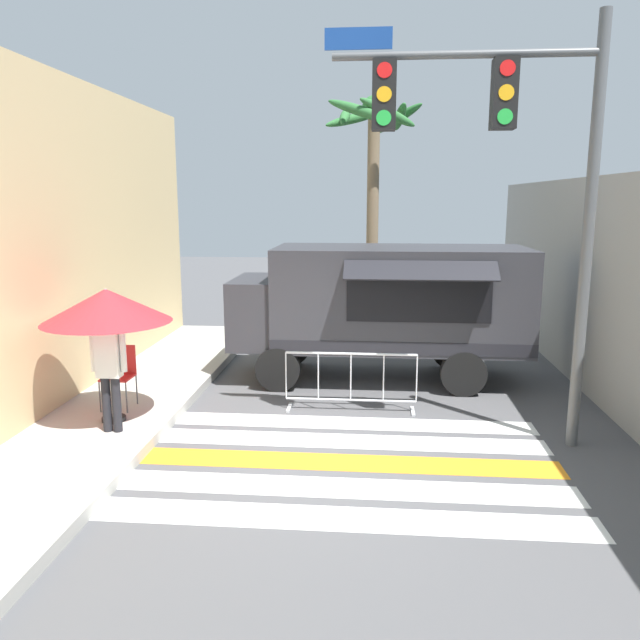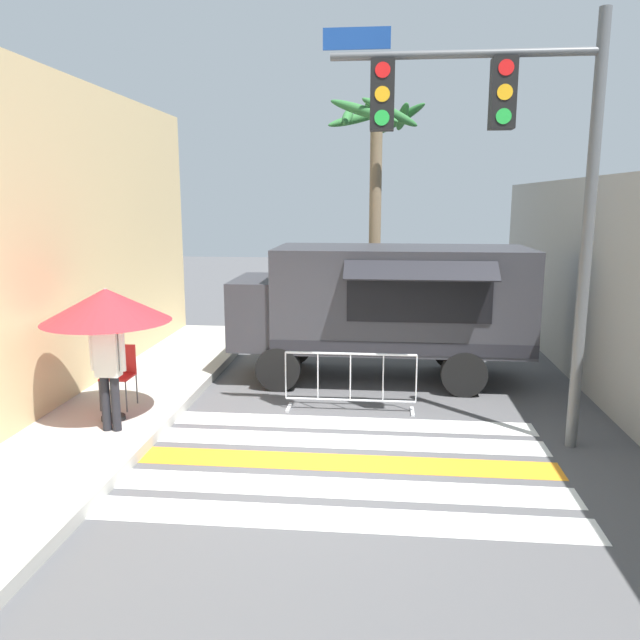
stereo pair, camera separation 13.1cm
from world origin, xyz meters
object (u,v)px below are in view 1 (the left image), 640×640
at_px(vendor_person, 109,365).
at_px(palm_tree, 373,160).
at_px(food_truck, 377,301).
at_px(folding_chair, 120,370).
at_px(patio_umbrella, 106,306).
at_px(barricade_front, 351,382).
at_px(traffic_signal_pole, 505,151).

distance_m(vendor_person, palm_tree, 8.98).
height_order(food_truck, folding_chair, food_truck).
bearing_deg(vendor_person, patio_umbrella, 122.84).
relative_size(food_truck, barricade_front, 2.55).
relative_size(barricade_front, palm_tree, 0.37).
bearing_deg(folding_chair, palm_tree, 77.68).
bearing_deg(palm_tree, patio_umbrella, -118.81).
xyz_separation_m(patio_umbrella, vendor_person, (0.17, -0.43, -0.78)).
relative_size(patio_umbrella, palm_tree, 0.34).
distance_m(folding_chair, palm_tree, 8.39).
bearing_deg(patio_umbrella, folding_chair, 102.50).
height_order(traffic_signal_pole, patio_umbrella, traffic_signal_pole).
height_order(folding_chair, palm_tree, palm_tree).
bearing_deg(vendor_person, barricade_front, 37.53).
bearing_deg(traffic_signal_pole, patio_umbrella, -179.71).
relative_size(patio_umbrella, folding_chair, 2.04).
bearing_deg(palm_tree, folding_chair, -122.29).
bearing_deg(palm_tree, barricade_front, -92.90).
distance_m(food_truck, traffic_signal_pole, 4.43).
bearing_deg(vendor_person, palm_tree, 74.66).
relative_size(traffic_signal_pole, patio_umbrella, 2.89).
distance_m(patio_umbrella, barricade_front, 4.07).
relative_size(patio_umbrella, barricade_front, 0.92).
bearing_deg(patio_umbrella, vendor_person, -68.17).
distance_m(traffic_signal_pole, barricade_front, 4.38).
distance_m(patio_umbrella, palm_tree, 8.43).
relative_size(food_truck, patio_umbrella, 2.76).
height_order(vendor_person, barricade_front, vendor_person).
bearing_deg(patio_umbrella, barricade_front, 19.52).
bearing_deg(barricade_front, traffic_signal_pole, -30.77).
relative_size(traffic_signal_pole, barricade_front, 2.67).
distance_m(food_truck, folding_chair, 4.95).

